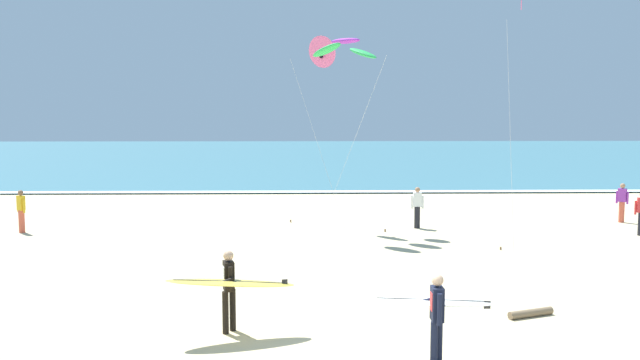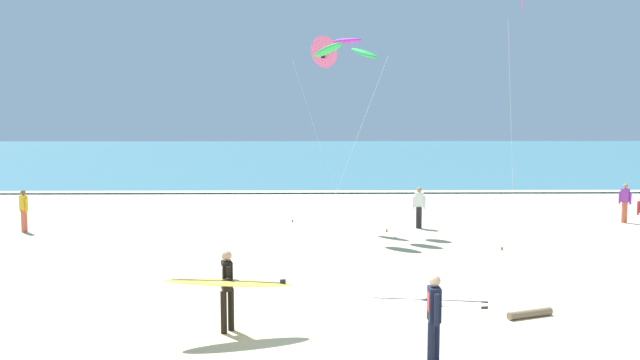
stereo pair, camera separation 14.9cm
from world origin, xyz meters
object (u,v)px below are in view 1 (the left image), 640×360
(surfer_trailing, at_px, (230,284))
(bystander_purple_top, at_px, (622,202))
(bystander_yellow_top, at_px, (21,211))
(surfer_lead, at_px, (435,308))
(kite_delta_rose_mid, at_px, (323,52))
(bystander_white_top, at_px, (417,207))
(driftwood_log, at_px, (531,313))
(kite_arc_violet_high, at_px, (345,48))

(surfer_trailing, height_order, bystander_purple_top, surfer_trailing)
(bystander_yellow_top, bearing_deg, surfer_trailing, -53.34)
(surfer_trailing, bearing_deg, surfer_lead, -24.89)
(surfer_lead, height_order, kite_delta_rose_mid, kite_delta_rose_mid)
(surfer_lead, distance_m, bystander_white_top, 14.61)
(bystander_white_top, distance_m, driftwood_log, 11.64)
(kite_delta_rose_mid, distance_m, driftwood_log, 14.80)
(surfer_lead, height_order, bystander_white_top, surfer_lead)
(kite_arc_violet_high, relative_size, bystander_purple_top, 4.51)
(surfer_lead, bearing_deg, bystander_yellow_top, 132.78)
(surfer_trailing, bearing_deg, bystander_purple_top, 44.02)
(surfer_lead, xyz_separation_m, bystander_white_top, (2.03, 14.46, -0.24))
(driftwood_log, bearing_deg, bystander_yellow_top, 144.67)
(surfer_trailing, xyz_separation_m, kite_delta_rose_mid, (2.26, 13.59, 5.70))
(surfer_lead, xyz_separation_m, kite_delta_rose_mid, (-1.57, 15.37, 5.71))
(surfer_trailing, relative_size, kite_arc_violet_high, 0.37)
(bystander_yellow_top, bearing_deg, kite_delta_rose_mid, 7.79)
(driftwood_log, bearing_deg, surfer_trailing, -170.51)
(kite_delta_rose_mid, relative_size, bystander_purple_top, 4.66)
(surfer_lead, xyz_separation_m, kite_arc_violet_high, (-0.79, 14.02, 5.74))
(bystander_white_top, distance_m, bystander_yellow_top, 14.84)
(kite_arc_violet_high, distance_m, driftwood_log, 13.47)
(bystander_yellow_top, bearing_deg, kite_arc_violet_high, 0.88)
(kite_arc_violet_high, bearing_deg, surfer_lead, -86.79)
(surfer_lead, distance_m, surfer_trailing, 4.22)
(driftwood_log, bearing_deg, surfer_lead, -133.09)
(surfer_trailing, height_order, bystander_yellow_top, surfer_trailing)
(surfer_lead, distance_m, driftwood_log, 4.04)
(bystander_white_top, xyz_separation_m, bystander_yellow_top, (-14.83, -0.63, 0.00))
(kite_delta_rose_mid, relative_size, bystander_white_top, 4.66)
(surfer_trailing, bearing_deg, kite_delta_rose_mid, 80.57)
(surfer_lead, relative_size, surfer_trailing, 0.88)
(kite_delta_rose_mid, height_order, driftwood_log, kite_delta_rose_mid)
(surfer_lead, bearing_deg, kite_arc_violet_high, 93.21)
(surfer_trailing, xyz_separation_m, bystander_purple_top, (14.35, 13.87, -0.24))
(surfer_trailing, relative_size, bystander_yellow_top, 1.67)
(kite_arc_violet_high, distance_m, bystander_yellow_top, 13.42)
(bystander_white_top, relative_size, driftwood_log, 1.41)
(surfer_trailing, relative_size, driftwood_log, 2.36)
(bystander_purple_top, xyz_separation_m, driftwood_log, (-7.85, -12.78, -0.73))
(kite_delta_rose_mid, bearing_deg, bystander_yellow_top, -172.21)
(surfer_lead, xyz_separation_m, surfer_trailing, (-3.82, 1.77, 0.00))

